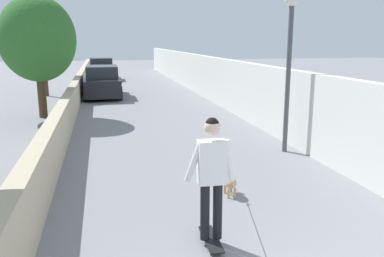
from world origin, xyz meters
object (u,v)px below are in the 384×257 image
(skateboard, at_px, (211,239))
(tree_left_near, at_px, (37,39))
(lamp_post, at_px, (290,43))
(tree_left_mid, at_px, (41,23))
(car_near, at_px, (102,83))
(car_far, at_px, (102,70))
(dog, at_px, (229,181))
(person_skateboarder, at_px, (212,170))

(skateboard, bearing_deg, tree_left_near, 18.83)
(lamp_post, xyz_separation_m, skateboard, (-4.22, 3.12, -2.67))
(tree_left_mid, height_order, car_near, tree_left_mid)
(tree_left_mid, distance_m, car_near, 4.13)
(lamp_post, height_order, car_far, lamp_post)
(tree_left_mid, xyz_separation_m, dog, (-14.76, -4.97, -3.35))
(tree_left_mid, height_order, skateboard, tree_left_mid)
(skateboard, bearing_deg, car_near, 5.07)
(person_skateboarder, distance_m, car_near, 15.58)
(skateboard, bearing_deg, dog, -25.64)
(tree_left_near, height_order, car_far, tree_left_near)
(dog, bearing_deg, tree_left_mid, 18.61)
(person_skateboarder, bearing_deg, car_near, 5.07)
(tree_left_near, distance_m, person_skateboarder, 11.18)
(skateboard, relative_size, dog, 0.40)
(skateboard, distance_m, car_near, 15.58)
(lamp_post, distance_m, person_skateboarder, 5.49)
(tree_left_near, relative_size, tree_left_mid, 0.94)
(tree_left_mid, relative_size, dog, 2.32)
(tree_left_mid, bearing_deg, car_near, -108.69)
(tree_left_mid, height_order, car_far, tree_left_mid)
(tree_left_near, relative_size, lamp_post, 1.10)
(lamp_post, bearing_deg, tree_left_mid, 30.74)
(lamp_post, height_order, car_near, lamp_post)
(tree_left_near, bearing_deg, car_near, -23.39)
(tree_left_near, relative_size, car_near, 1.08)
(skateboard, height_order, person_skateboarder, person_skateboarder)
(skateboard, xyz_separation_m, car_far, (24.52, 1.38, 0.65))
(tree_left_mid, xyz_separation_m, car_far, (8.07, -2.78, -2.91))
(car_near, xyz_separation_m, car_far, (9.01, 0.00, -0.00))
(lamp_post, relative_size, person_skateboarder, 2.28)
(tree_left_near, xyz_separation_m, skateboard, (-10.45, -3.56, -2.76))
(tree_left_mid, distance_m, car_far, 9.01)
(tree_left_mid, relative_size, car_near, 1.15)
(tree_left_mid, bearing_deg, dog, -161.39)
(skateboard, distance_m, car_far, 24.56)
(car_near, bearing_deg, dog, -171.00)
(car_far, bearing_deg, tree_left_near, 171.16)
(tree_left_near, height_order, tree_left_mid, tree_left_mid)
(tree_left_near, relative_size, car_far, 1.10)
(tree_left_mid, relative_size, car_far, 1.16)
(tree_left_near, bearing_deg, car_far, -8.84)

